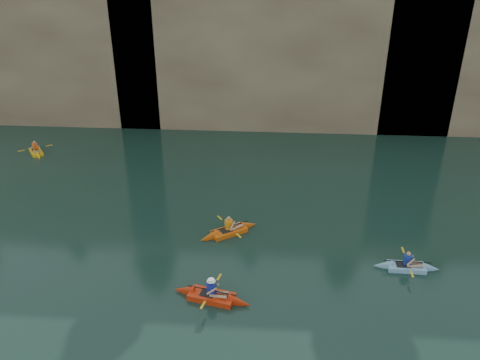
{
  "coord_description": "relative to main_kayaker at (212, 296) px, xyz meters",
  "views": [
    {
      "loc": [
        1.46,
        -11.38,
        11.73
      ],
      "look_at": [
        0.09,
        6.8,
        3.0
      ],
      "focal_mm": 35.0,
      "sensor_mm": 36.0,
      "label": 1
    }
  ],
  "objects": [
    {
      "name": "sea_cave_center",
      "position": [
        -3.33,
        19.42,
        1.45
      ],
      "size": [
        3.5,
        1.0,
        3.2
      ],
      "primitive_type": "cube",
      "color": "black",
      "rests_on": "ground"
    },
    {
      "name": "main_kayaker",
      "position": [
        0.0,
        0.0,
        0.0
      ],
      "size": [
        3.17,
        2.08,
        1.14
      ],
      "rotation": [
        0.0,
        0.0,
        -0.23
      ],
      "color": "red",
      "rests_on": "ground"
    },
    {
      "name": "cliff",
      "position": [
        0.67,
        27.47,
        5.85
      ],
      "size": [
        70.0,
        16.0,
        12.0
      ],
      "primitive_type": "cube",
      "color": "tan",
      "rests_on": "ground"
    },
    {
      "name": "kayaker_ltblue_near",
      "position": [
        7.81,
        2.48,
        -0.02
      ],
      "size": [
        2.7,
        2.12,
        1.06
      ],
      "rotation": [
        0.0,
        0.0,
        -0.03
      ],
      "color": "#7FAFD4",
      "rests_on": "ground"
    },
    {
      "name": "ground",
      "position": [
        0.67,
        -2.53,
        -0.15
      ],
      "size": [
        160.0,
        160.0,
        0.0
      ],
      "primitive_type": "plane",
      "color": "black",
      "rests_on": "ground"
    },
    {
      "name": "cliff_slab_center",
      "position": [
        2.67,
        20.07,
        5.55
      ],
      "size": [
        24.0,
        2.4,
        11.4
      ],
      "primitive_type": "cube",
      "color": "#9B815E",
      "rests_on": "ground"
    },
    {
      "name": "sea_cave_west",
      "position": [
        -17.33,
        19.42,
        1.85
      ],
      "size": [
        4.5,
        1.0,
        4.0
      ],
      "primitive_type": "cube",
      "color": "black",
      "rests_on": "ground"
    },
    {
      "name": "kayaker_orange",
      "position": [
        0.2,
        4.68,
        -0.01
      ],
      "size": [
        2.84,
        2.23,
        1.13
      ],
      "rotation": [
        0.0,
        0.0,
        0.6
      ],
      "color": "#DF560E",
      "rests_on": "ground"
    },
    {
      "name": "sea_cave_east",
      "position": [
        10.67,
        19.42,
        2.1
      ],
      "size": [
        5.0,
        1.0,
        4.5
      ],
      "primitive_type": "cube",
      "color": "black",
      "rests_on": "ground"
    },
    {
      "name": "kayaker_yellow",
      "position": [
        -13.43,
        13.57,
        -0.02
      ],
      "size": [
        2.08,
        2.51,
        1.07
      ],
      "rotation": [
        0.0,
        0.0,
        -0.94
      ],
      "color": "#F6AF14",
      "rests_on": "ground"
    }
  ]
}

